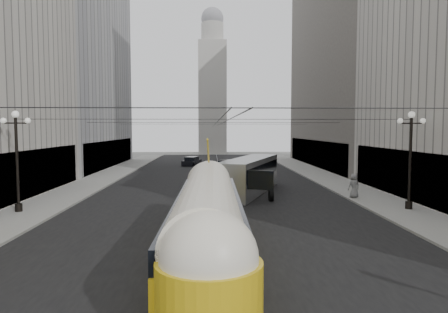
{
  "coord_description": "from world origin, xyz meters",
  "views": [
    {
      "loc": [
        -0.38,
        -7.45,
        5.41
      ],
      "look_at": [
        0.32,
        13.63,
        3.93
      ],
      "focal_mm": 32.0,
      "sensor_mm": 36.0,
      "label": 1
    }
  ],
  "objects": [
    {
      "name": "catenary",
      "position": [
        0.12,
        31.49,
        5.88
      ],
      "size": [
        25.0,
        72.0,
        0.23
      ],
      "color": "black",
      "rests_on": "ground"
    },
    {
      "name": "rail_left",
      "position": [
        -0.75,
        32.5,
        0.0
      ],
      "size": [
        0.12,
        85.0,
        0.04
      ],
      "primitive_type": "cube",
      "color": "gray",
      "rests_on": "ground"
    },
    {
      "name": "sedan_white_far",
      "position": [
        1.55,
        43.36,
        0.63
      ],
      "size": [
        2.73,
        4.71,
        1.4
      ],
      "color": "silver",
      "rests_on": "ground"
    },
    {
      "name": "streetcar",
      "position": [
        -0.5,
        8.6,
        1.74
      ],
      "size": [
        2.73,
        16.3,
        3.57
      ],
      "color": "gold",
      "rests_on": "ground"
    },
    {
      "name": "distant_tower",
      "position": [
        0.0,
        80.0,
        14.97
      ],
      "size": [
        6.0,
        6.0,
        31.36
      ],
      "color": "#B2AFA8",
      "rests_on": "ground"
    },
    {
      "name": "building_right_far",
      "position": [
        20.0,
        48.0,
        16.31
      ],
      "size": [
        12.6,
        32.6,
        32.6
      ],
      "color": "#514C47",
      "rests_on": "ground"
    },
    {
      "name": "building_left_far",
      "position": [
        -19.99,
        48.0,
        14.31
      ],
      "size": [
        12.6,
        28.6,
        28.6
      ],
      "color": "#999999",
      "rests_on": "ground"
    },
    {
      "name": "pedestrian_sidewalk_right",
      "position": [
        10.5,
        22.28,
        1.07
      ],
      "size": [
        1.0,
        0.73,
        1.84
      ],
      "primitive_type": "imported",
      "rotation": [
        0.0,
        0.0,
        3.36
      ],
      "color": "slate",
      "rests_on": "sidewalk_right"
    },
    {
      "name": "lamppost_left_mid",
      "position": [
        -12.6,
        18.0,
        3.74
      ],
      "size": [
        1.86,
        0.44,
        6.37
      ],
      "color": "black",
      "rests_on": "sidewalk_left"
    },
    {
      "name": "city_bus",
      "position": [
        2.89,
        25.73,
        1.61
      ],
      "size": [
        6.24,
        11.98,
        2.93
      ],
      "color": "#9D9FA2",
      "rests_on": "ground"
    },
    {
      "name": "sedan_dark_far",
      "position": [
        -3.18,
        50.93,
        0.59
      ],
      "size": [
        2.84,
        4.41,
        1.29
      ],
      "color": "black",
      "rests_on": "ground"
    },
    {
      "name": "rail_right",
      "position": [
        0.75,
        32.5,
        0.0
      ],
      "size": [
        0.12,
        85.0,
        0.04
      ],
      "primitive_type": "cube",
      "color": "gray",
      "rests_on": "ground"
    },
    {
      "name": "road",
      "position": [
        0.0,
        32.5,
        0.0
      ],
      "size": [
        20.0,
        85.0,
        0.02
      ],
      "primitive_type": "cube",
      "color": "black",
      "rests_on": "ground"
    },
    {
      "name": "sidewalk_left",
      "position": [
        -12.0,
        36.0,
        0.07
      ],
      "size": [
        4.0,
        72.0,
        0.15
      ],
      "primitive_type": "cube",
      "color": "gray",
      "rests_on": "ground"
    },
    {
      "name": "sidewalk_right",
      "position": [
        12.0,
        36.0,
        0.07
      ],
      "size": [
        4.0,
        72.0,
        0.15
      ],
      "primitive_type": "cube",
      "color": "gray",
      "rests_on": "ground"
    },
    {
      "name": "lamppost_right_mid",
      "position": [
        12.6,
        18.0,
        3.74
      ],
      "size": [
        1.86,
        0.44,
        6.37
      ],
      "color": "black",
      "rests_on": "sidewalk_right"
    },
    {
      "name": "pedestrian_crossing_a",
      "position": [
        -0.2,
        3.51,
        0.9
      ],
      "size": [
        0.69,
        0.79,
        1.81
      ],
      "primitive_type": "imported",
      "rotation": [
        0.0,
        0.0,
        1.08
      ],
      "color": "#232428",
      "rests_on": "ground"
    }
  ]
}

